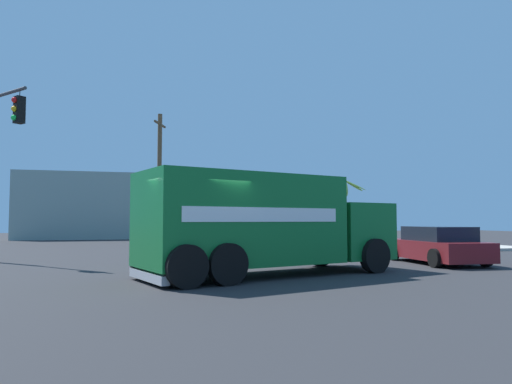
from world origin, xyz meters
The scene contains 8 objects.
ground_plane centered at (0.00, 0.00, 0.00)m, with size 100.00×100.00×0.00m, color #2B2B2D.
sidewalk_corner_far centered at (12.93, 12.93, 0.07)m, with size 11.21×11.21×0.14m, color #B2ADA0.
delivery_truck centered at (2.03, 0.60, 1.44)m, with size 7.88×4.70×2.76m.
sedan_maroon centered at (8.96, 2.49, 0.63)m, with size 2.29×4.42×1.31m.
vending_machine_red centered at (10.48, 12.81, 1.07)m, with size 1.17×1.14×1.85m.
palm_tree_far centered at (12.46, 17.23, 3.11)m, with size 3.06×2.83×4.20m.
utility_pole centered at (0.23, 20.50, 4.57)m, with size 0.92×2.09×8.86m.
building_backdrop centered at (-2.45, 29.86, 2.70)m, with size 16.10×6.00×5.39m, color gray.
Camera 1 is at (-1.60, -12.04, 1.54)m, focal length 32.84 mm.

